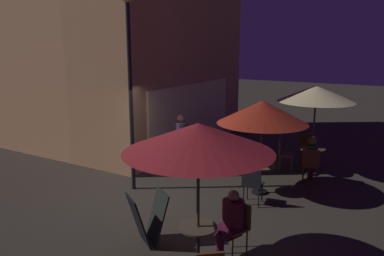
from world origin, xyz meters
TOP-DOWN VIEW (x-y plane):
  - ground_plane at (0.00, 0.00)m, footprint 60.00×60.00m
  - cafe_building at (3.17, 3.76)m, footprint 7.00×7.42m
  - street_lamp_near_corner at (0.23, 0.78)m, footprint 0.32×0.32m
  - menu_sandwich_board at (-1.73, -1.17)m, footprint 0.85×0.82m
  - cafe_table_0 at (3.64, -2.79)m, footprint 0.70×0.70m
  - cafe_table_1 at (-2.03, -2.39)m, footprint 0.61×0.61m
  - cafe_table_2 at (1.59, -2.05)m, footprint 0.77×0.77m
  - patio_umbrella_0 at (3.64, -2.79)m, footprint 2.06×2.06m
  - patio_umbrella_1 at (-2.03, -2.39)m, footprint 2.30×2.30m
  - patio_umbrella_2 at (1.59, -2.05)m, footprint 2.15×2.15m
  - cafe_chair_0 at (2.81, -2.96)m, footprint 0.51×0.51m
  - cafe_chair_1 at (4.39, -2.45)m, footprint 0.55×0.55m
  - cafe_chair_2 at (3.49, -2.03)m, footprint 0.47×0.47m
  - cafe_chair_3 at (-1.21, -2.69)m, footprint 0.55×0.55m
  - cafe_chair_5 at (0.82, -2.16)m, footprint 0.49×0.49m
  - patron_seated_0 at (2.96, -2.93)m, footprint 0.52×0.38m
  - patron_seated_1 at (-1.34, -2.64)m, footprint 0.55×0.48m
  - patron_standing_2 at (1.70, 0.30)m, footprint 0.37×0.37m

SIDE VIEW (x-z plane):
  - ground_plane at x=0.00m, z-range 0.00..0.00m
  - menu_sandwich_board at x=-1.73m, z-range 0.01..0.95m
  - cafe_table_1 at x=-2.03m, z-range 0.12..0.91m
  - cafe_chair_5 at x=0.82m, z-range 0.10..0.98m
  - cafe_table_2 at x=1.59m, z-range 0.18..0.90m
  - cafe_table_0 at x=3.64m, z-range 0.16..0.92m
  - cafe_chair_3 at x=-1.21m, z-range 0.11..1.02m
  - cafe_chair_1 at x=4.39m, z-range 0.10..1.05m
  - cafe_chair_2 at x=3.49m, z-range 0.11..1.06m
  - cafe_chair_0 at x=2.81m, z-range 0.11..1.06m
  - patron_seated_1 at x=-1.34m, z-range 0.09..1.27m
  - patron_seated_0 at x=2.96m, z-range 0.08..1.34m
  - patron_standing_2 at x=1.70m, z-range 0.00..1.71m
  - patio_umbrella_2 at x=1.59m, z-range 0.86..3.15m
  - patio_umbrella_1 at x=-2.03m, z-range 0.99..3.42m
  - patio_umbrella_0 at x=3.64m, z-range 1.01..3.51m
  - street_lamp_near_corner at x=0.23m, z-range 0.86..5.66m
  - cafe_building at x=3.17m, z-range -0.01..7.85m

